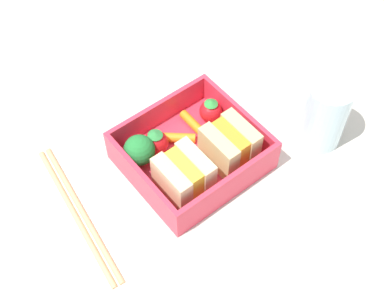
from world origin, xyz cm
name	(u,v)px	position (x,y,z in cm)	size (l,w,h in cm)	color
ground_plane	(192,166)	(0.00, 0.00, -1.00)	(120.00, 120.00, 2.00)	beige
bento_tray	(192,159)	(0.00, 0.00, 0.60)	(16.00, 14.70, 1.20)	#DD3148
bento_rim	(192,148)	(0.00, 0.00, 3.10)	(16.00, 14.70, 3.80)	#DD3148
sandwich_left	(229,145)	(-3.55, 2.90, 3.73)	(5.36, 5.81, 5.05)	#D1B67A
sandwich_center_left	(184,175)	(3.55, 2.90, 3.73)	(5.36, 5.81, 5.05)	beige
strawberry_left	(211,111)	(-5.76, -3.29, 2.82)	(3.00, 3.00, 3.60)	red
carrot_stick_left	(195,126)	(-3.11, -3.18, 1.77)	(1.15, 1.15, 5.43)	orange
carrot_stick_far_left	(177,138)	(-0.04, -3.21, 1.81)	(1.22, 1.22, 4.84)	orange
strawberry_far_left	(156,142)	(2.92, -3.58, 2.91)	(3.17, 3.17, 3.77)	red
broccoli_floret	(139,150)	(5.55, -3.31, 3.72)	(3.87, 3.87, 4.51)	#80CC63
chopstick_pair	(78,212)	(15.29, -2.60, 0.35)	(4.29, 21.31, 0.70)	tan
drinking_glass	(325,114)	(-15.49, 7.22, 4.81)	(5.77, 5.77, 9.63)	silver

